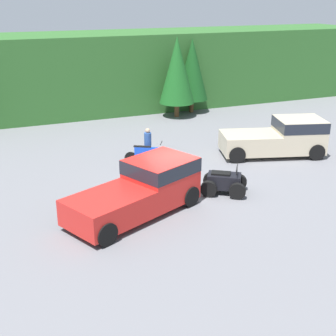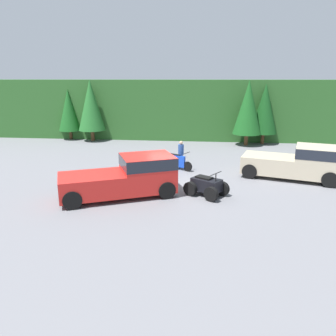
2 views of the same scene
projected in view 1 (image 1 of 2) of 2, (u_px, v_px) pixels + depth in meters
ground_plane at (178, 192)px, 19.73m from camera, size 80.00×80.00×0.00m
hillside_backdrop at (87, 73)px, 32.65m from camera, size 44.00×6.00×5.30m
tree_mid_right at (177, 70)px, 30.65m from camera, size 2.33×2.33×5.31m
tree_right at (192, 69)px, 31.94m from camera, size 2.23×2.23×5.06m
pickup_truck_red at (143, 187)px, 17.58m from camera, size 5.69×4.06×1.90m
pickup_truck_second at (281, 136)px, 23.88m from camera, size 5.51×3.48×1.90m
dirt_bike at (147, 155)px, 22.69m from camera, size 1.94×1.21×1.15m
quad_atv at (224, 182)px, 19.41m from camera, size 2.21×2.03×1.21m
rider_person at (148, 144)px, 22.95m from camera, size 0.43×0.43×1.70m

